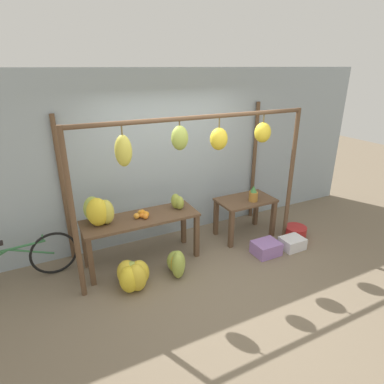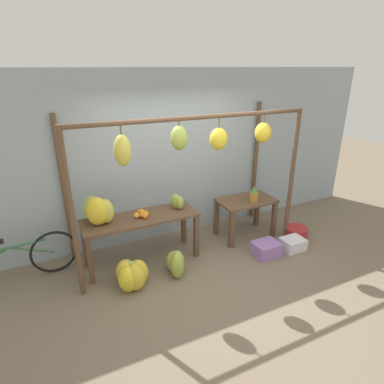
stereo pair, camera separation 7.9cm
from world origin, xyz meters
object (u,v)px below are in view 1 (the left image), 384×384
object	(u,v)px
orange_pile	(142,214)
fruit_crate_white	(266,248)
banana_pile_on_table	(98,211)
parked_bicycle	(11,263)
banana_pile_ground_right	(177,263)
fruit_crate_purple	(292,243)
papaya_pile	(178,202)
banana_pile_ground_left	(133,275)
blue_bucket	(295,232)
pineapple_cluster	(253,194)

from	to	relation	value
orange_pile	fruit_crate_white	world-z (taller)	orange_pile
banana_pile_on_table	orange_pile	distance (m)	0.63
fruit_crate_white	parked_bicycle	bearing A→B (deg)	165.60
banana_pile_ground_right	fruit_crate_purple	world-z (taller)	banana_pile_ground_right
fruit_crate_white	papaya_pile	xyz separation A→B (m)	(-1.21, 0.72, 0.76)
fruit_crate_purple	banana_pile_ground_left	bearing A→B (deg)	175.72
fruit_crate_white	blue_bucket	xyz separation A→B (m)	(0.81, 0.21, -0.01)
banana_pile_ground_right	papaya_pile	xyz separation A→B (m)	(0.28, 0.58, 0.68)
orange_pile	fruit_crate_purple	xyz separation A→B (m)	(2.29, -0.75, -0.70)
pineapple_cluster	parked_bicycle	distance (m)	3.74
orange_pile	fruit_crate_purple	distance (m)	2.51
banana_pile_on_table	papaya_pile	xyz separation A→B (m)	(1.19, -0.03, -0.08)
fruit_crate_white	orange_pile	bearing A→B (deg)	158.96
pineapple_cluster	papaya_pile	distance (m)	1.34
banana_pile_ground_right	pineapple_cluster	bearing A→B (deg)	15.05
banana_pile_ground_right	papaya_pile	bearing A→B (deg)	64.48
orange_pile	fruit_crate_purple	bearing A→B (deg)	-18.02
banana_pile_ground_left	blue_bucket	bearing A→B (deg)	1.29
banana_pile_ground_right	parked_bicycle	xyz separation A→B (m)	(-2.10, 0.78, 0.16)
banana_pile_on_table	orange_pile	bearing A→B (deg)	-5.93
pineapple_cluster	blue_bucket	world-z (taller)	pineapple_cluster
orange_pile	pineapple_cluster	world-z (taller)	pineapple_cluster
banana_pile_on_table	banana_pile_ground_left	size ratio (longest dim) A/B	0.96
papaya_pile	fruit_crate_white	bearing A→B (deg)	-30.91
banana_pile_on_table	papaya_pile	distance (m)	1.19
fruit_crate_white	fruit_crate_purple	xyz separation A→B (m)	(0.50, -0.06, -0.01)
banana_pile_on_table	fruit_crate_purple	size ratio (longest dim) A/B	1.41
banana_pile_ground_left	fruit_crate_purple	xyz separation A→B (m)	(2.64, -0.20, -0.10)
banana_pile_ground_right	fruit_crate_white	world-z (taller)	banana_pile_ground_right
banana_pile_on_table	fruit_crate_purple	world-z (taller)	banana_pile_on_table
banana_pile_ground_right	banana_pile_ground_left	bearing A→B (deg)	-179.80
banana_pile_ground_left	fruit_crate_purple	size ratio (longest dim) A/B	1.47
orange_pile	parked_bicycle	xyz separation A→B (m)	(-1.79, 0.23, -0.45)
parked_bicycle	fruit_crate_purple	xyz separation A→B (m)	(4.08, -0.98, -0.25)
parked_bicycle	papaya_pile	bearing A→B (deg)	-4.71
papaya_pile	parked_bicycle	bearing A→B (deg)	175.29
banana_pile_on_table	parked_bicycle	size ratio (longest dim) A/B	0.30
banana_pile_ground_right	papaya_pile	distance (m)	0.94
blue_bucket	orange_pile	bearing A→B (deg)	169.52
parked_bicycle	papaya_pile	xyz separation A→B (m)	(2.37, -0.20, 0.52)
banana_pile_ground_right	banana_pile_on_table	bearing A→B (deg)	146.34
blue_bucket	fruit_crate_purple	bearing A→B (deg)	-139.97
pineapple_cluster	parked_bicycle	xyz separation A→B (m)	(-3.70, 0.34, -0.46)
banana_pile_ground_left	blue_bucket	distance (m)	2.96
parked_bicycle	pineapple_cluster	bearing A→B (deg)	-5.32
blue_bucket	papaya_pile	world-z (taller)	papaya_pile
pineapple_cluster	fruit_crate_white	bearing A→B (deg)	-101.44
pineapple_cluster	banana_pile_on_table	bearing A→B (deg)	175.95
banana_pile_on_table	parked_bicycle	distance (m)	1.34
pineapple_cluster	banana_pile_ground_left	bearing A→B (deg)	-169.15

